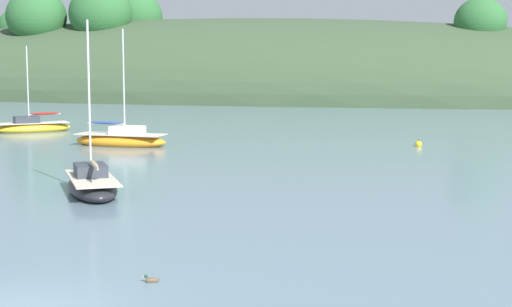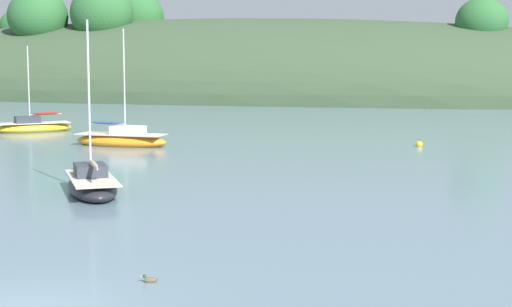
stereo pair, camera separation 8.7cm
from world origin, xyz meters
name	(u,v)px [view 2 (the right image)]	position (x,y,z in m)	size (l,w,h in m)	color
far_shoreline_hill	(215,96)	(-25.19, 89.25, 0.17)	(150.00, 36.00, 25.88)	#384C33
sailboat_grey_yawl	(33,127)	(-22.48, 38.12, 0.36)	(5.52, 5.15, 6.61)	gold
sailboat_blue_center	(92,185)	(-5.52, 14.48, 0.36)	(4.73, 5.78, 7.33)	#232328
sailboat_cream_ketch	(122,140)	(-12.00, 31.22, 0.38)	(6.24, 2.26, 7.57)	orange
mooring_buoy_inner	(419,144)	(6.28, 35.92, 0.12)	(0.44, 0.44, 0.54)	yellow
duck_lone_left	(150,280)	(1.96, 2.99, 0.05)	(0.41, 0.30, 0.24)	brown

